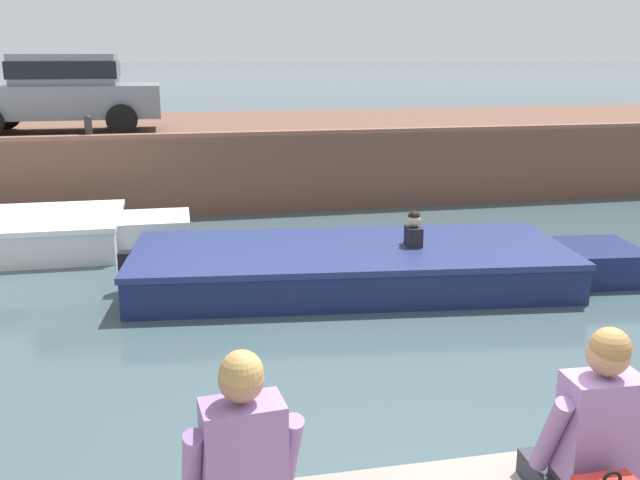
# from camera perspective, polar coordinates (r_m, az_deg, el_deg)

# --- Properties ---
(ground_plane) EXTENTS (400.00, 400.00, 0.00)m
(ground_plane) POSITION_cam_1_polar(r_m,az_deg,el_deg) (9.24, -0.50, -4.88)
(ground_plane) COLOR #3D5156
(far_quay_wall) EXTENTS (60.00, 6.00, 1.53)m
(far_quay_wall) POSITION_cam_1_polar(r_m,az_deg,el_deg) (17.03, -6.00, 6.83)
(far_quay_wall) COLOR brown
(far_quay_wall) RESTS_ON ground
(far_wall_coping) EXTENTS (60.00, 0.24, 0.08)m
(far_wall_coping) POSITION_cam_1_polar(r_m,az_deg,el_deg) (14.09, -4.86, 8.50)
(far_wall_coping) COLOR brown
(far_wall_coping) RESTS_ON far_quay_wall
(motorboat_passing) EXTENTS (7.20, 2.90, 1.03)m
(motorboat_passing) POSITION_cam_1_polar(r_m,az_deg,el_deg) (9.81, 4.10, -2.05)
(motorboat_passing) COLOR navy
(motorboat_passing) RESTS_ON ground
(car_left_inner_grey) EXTENTS (3.95, 1.91, 1.54)m
(car_left_inner_grey) POSITION_cam_1_polar(r_m,az_deg,el_deg) (15.45, -19.93, 11.24)
(car_left_inner_grey) COLOR slate
(car_left_inner_grey) RESTS_ON far_quay_wall
(mooring_bollard_mid) EXTENTS (0.15, 0.15, 0.44)m
(mooring_bollard_mid) POSITION_cam_1_polar(r_m,az_deg,el_deg) (14.18, -18.05, 8.68)
(mooring_bollard_mid) COLOR #2D2B28
(mooring_bollard_mid) RESTS_ON far_quay_wall
(person_seated_left) EXTENTS (0.56, 0.56, 0.97)m
(person_seated_left) POSITION_cam_1_polar(r_m,az_deg,el_deg) (3.38, -6.26, -17.74)
(person_seated_left) COLOR #282833
(person_seated_left) RESTS_ON near_quay
(person_seated_right) EXTENTS (0.54, 0.54, 0.97)m
(person_seated_right) POSITION_cam_1_polar(r_m,az_deg,el_deg) (3.82, 21.01, -14.60)
(person_seated_right) COLOR #282833
(person_seated_right) RESTS_ON near_quay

